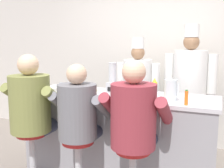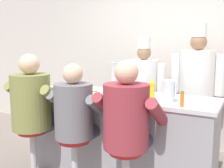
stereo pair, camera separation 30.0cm
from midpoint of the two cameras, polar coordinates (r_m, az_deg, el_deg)
name	(u,v)px [view 2 (the right image)]	position (r m, az deg, el deg)	size (l,w,h in m)	color
wall_back	(157,58)	(4.24, 11.71, 5.63)	(10.00, 0.06, 2.70)	beige
diner_counter	(118,135)	(3.16, 4.06, -11.09)	(2.23, 0.70, 0.99)	gray
ketchup_bottle_red	(129,86)	(2.85, 6.68, -0.54)	(0.06, 0.06, 0.25)	red
mustard_bottle_yellow	(152,90)	(2.73, 11.83, -1.36)	(0.06, 0.06, 0.23)	yellow
hot_sauce_bottle_orange	(182,99)	(2.54, 18.34, -3.20)	(0.03, 0.03, 0.15)	orange
water_pitcher_clear	(168,91)	(2.70, 15.27, -1.52)	(0.15, 0.13, 0.22)	silver
breakfast_plate	(94,91)	(3.12, -1.20, -1.65)	(0.25, 0.25, 0.05)	white
cereal_bowl	(56,89)	(3.25, -9.60, -1.09)	(0.14, 0.14, 0.06)	white
coffee_mug_white	(79,87)	(3.22, -4.55, -0.69)	(0.14, 0.09, 0.10)	white
coffee_mug_blue	(66,86)	(3.38, -7.41, -0.39)	(0.13, 0.08, 0.09)	#4C7AB2
cup_stack_steel	(115,76)	(3.27, 3.25, 1.66)	(0.10, 0.10, 0.35)	#B7BABF
napkin_dispenser_chrome	(111,89)	(2.98, 2.71, -1.07)	(0.11, 0.07, 0.14)	silver
diner_seated_olive	(34,104)	(3.04, -14.01, -4.34)	(0.66, 0.65, 1.46)	#B2B5BA
diner_seated_grey	(76,114)	(2.70, -4.75, -6.61)	(0.59, 0.58, 1.37)	#B2B5BA
diner_seated_maroon	(128,120)	(2.43, 7.00, -7.76)	(0.63, 0.63, 1.43)	#B2B5BA
cook_in_whites_near	(143,89)	(3.86, 9.05, -1.16)	(0.65, 0.41, 1.66)	#232328
cook_in_whites_far	(196,85)	(3.79, 20.09, -0.31)	(0.71, 0.46, 1.83)	#232328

